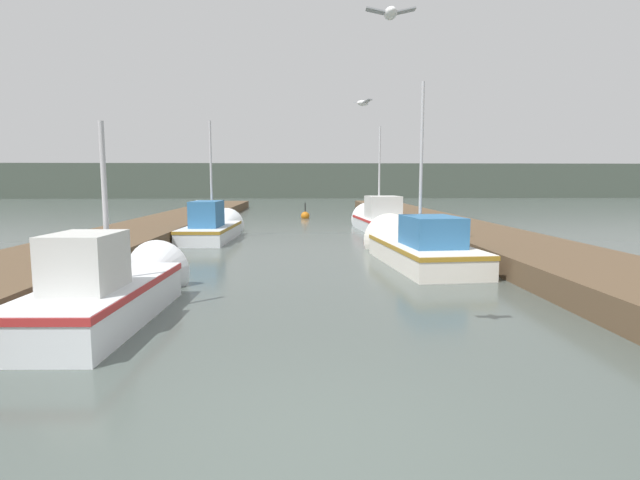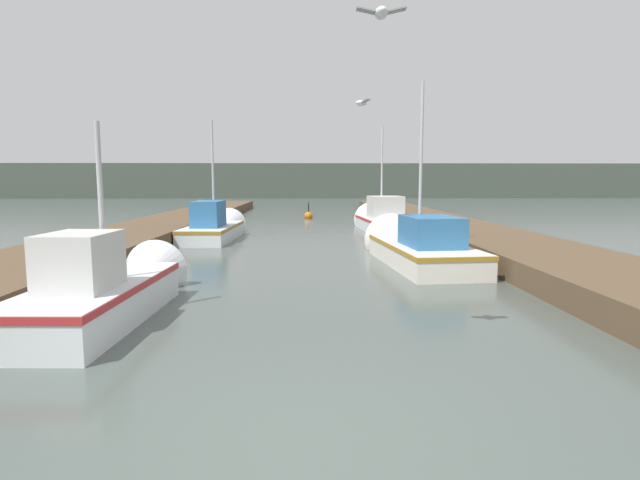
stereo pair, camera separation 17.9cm
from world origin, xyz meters
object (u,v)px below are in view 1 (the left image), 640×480
Objects in this scene: channel_buoy at (305,216)px; seagull_lead at (391,13)px; mooring_piling_1 at (200,217)px; fishing_boat_2 at (214,227)px; mooring_piling_0 at (383,210)px; fishing_boat_3 at (378,219)px; fishing_boat_1 at (415,246)px; seagull_1 at (363,103)px; fishing_boat_0 at (114,289)px.

channel_buoy is 22.50m from seagull_lead.
seagull_lead reaches higher than mooring_piling_1.
fishing_boat_2 is 4.67× the size of mooring_piling_0.
fishing_boat_3 is at bearing -64.24° from channel_buoy.
mooring_piling_1 is 9.23m from channel_buoy.
fishing_boat_1 is 4.13× the size of mooring_piling_1.
seagull_lead is (4.17, -12.64, 3.53)m from fishing_boat_2.
fishing_boat_3 is at bearing -39.30° from seagull_1.
fishing_boat_3 is 11.06m from seagull_1.
fishing_boat_2 is at bearing -59.66° from mooring_piling_1.
fishing_boat_2 is 3.90× the size of mooring_piling_1.
fishing_boat_1 is 10.05× the size of seagull_lead.
fishing_boat_0 is 19.80m from mooring_piling_0.
fishing_boat_0 is 11.93m from mooring_piling_1.
seagull_lead is (0.74, -22.16, 3.80)m from channel_buoy.
channel_buoy is at bearing 95.07° from fishing_boat_1.
mooring_piling_1 is 2.43× the size of seagull_lead.
seagull_lead is at bearing -102.84° from fishing_boat_3.
seagull_1 is at bearing -101.21° from mooring_piling_0.
mooring_piling_0 is at bearing 38.14° from mooring_piling_1.
mooring_piling_0 is 2.08× the size of seagull_1.
seagull_1 is (5.31, -8.59, 3.11)m from mooring_piling_1.
mooring_piling_1 is at bearing 3.34° from seagull_1.
fishing_boat_3 reaches higher than mooring_piling_1.
fishing_boat_1 is at bearing 42.42° from fishing_boat_0.
mooring_piling_0 is (1.00, 4.75, 0.10)m from fishing_boat_3.
mooring_piling_0 is 1.14× the size of channel_buoy.
seagull_1 is (1.10, -16.79, 3.65)m from channel_buoy.
mooring_piling_0 is (7.53, 7.85, 0.15)m from fishing_boat_2.
fishing_boat_0 reaches higher than mooring_piling_1.
fishing_boat_1 is 8.23m from seagull_lead.
channel_buoy is (4.21, 8.20, -0.54)m from mooring_piling_1.
fishing_boat_0 is 4.61× the size of channel_buoy.
fishing_boat_1 is 1.06× the size of fishing_boat_2.
fishing_boat_0 reaches higher than channel_buoy.
fishing_boat_2 is 9.71× the size of seagull_1.
channel_buoy is at bearing 82.84° from fishing_boat_0.
seagull_1 reaches higher than mooring_piling_0.
mooring_piling_1 is (-7.31, -1.77, 0.21)m from fishing_boat_3.
fishing_boat_0 is at bearing -99.05° from channel_buoy.
fishing_boat_2 is at bearing -158.93° from fishing_boat_3.
fishing_boat_2 is at bearing 93.18° from fishing_boat_0.
fishing_boat_2 is (-6.17, 5.48, 0.01)m from fishing_boat_1.
mooring_piling_1 is (-8.31, -6.53, 0.11)m from mooring_piling_0.
fishing_boat_1 is 5.66× the size of channel_buoy.
fishing_boat_1 reaches higher than fishing_boat_0.
fishing_boat_2 is at bearing -109.84° from channel_buoy.
fishing_boat_0 is at bearing 99.01° from seagull_1.
fishing_boat_3 is at bearing 82.31° from fishing_boat_1.
fishing_boat_3 is 4.37× the size of mooring_piling_0.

